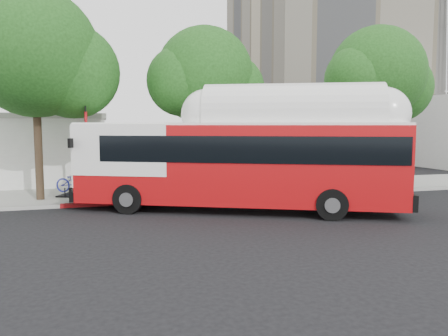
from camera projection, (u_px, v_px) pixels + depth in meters
name	position (u px, v px, depth m)	size (l,w,h in m)	color
ground	(263.00, 215.00, 17.47)	(120.00, 120.00, 0.00)	black
sidewalk	(221.00, 190.00, 23.70)	(60.00, 5.00, 0.15)	gray
curb_strip	(235.00, 198.00, 21.21)	(60.00, 0.30, 0.15)	gray
red_curb_segment	(174.00, 201.00, 20.41)	(10.00, 0.32, 0.16)	maroon
street_tree_left	(46.00, 59.00, 19.88)	(6.67, 5.80, 9.74)	#2D2116
street_tree_mid	(212.00, 80.00, 22.54)	(5.75, 5.00, 8.62)	#2D2116
street_tree_right	(383.00, 78.00, 24.98)	(6.21, 5.40, 9.18)	#2D2116
transit_bus	(240.00, 164.00, 18.26)	(14.10, 8.15, 4.25)	#A90B0E
signal_pole	(87.00, 154.00, 19.77)	(0.13, 0.42, 4.45)	#A81118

